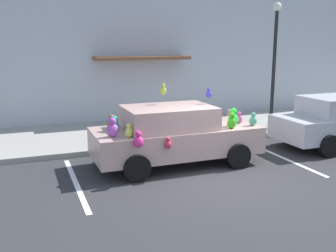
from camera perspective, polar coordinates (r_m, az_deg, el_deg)
name	(u,v)px	position (r m, az deg, el deg)	size (l,w,h in m)	color
ground_plane	(223,179)	(9.23, 8.11, -7.75)	(60.00, 60.00, 0.00)	#2D2D30
sidewalk	(154,131)	(13.61, -2.12, -0.75)	(24.00, 4.00, 0.15)	gray
storefront_building	(135,40)	(15.31, -4.88, 12.43)	(24.00, 1.25, 6.40)	#B2B7C1
parking_stripe_front	(281,157)	(11.29, 16.27, -4.38)	(0.12, 3.60, 0.01)	silver
parking_stripe_rear	(76,183)	(9.17, -13.42, -8.10)	(0.12, 3.60, 0.01)	silver
plush_covered_car	(174,135)	(10.00, 0.94, -1.28)	(4.30, 2.04, 2.09)	tan
teddy_bear_on_sidewalk	(230,120)	(13.62, 9.15, 0.87)	(0.38, 0.31, 0.72)	pink
street_lamp_post	(275,54)	(13.70, 15.41, 10.11)	(0.28, 0.28, 4.25)	black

